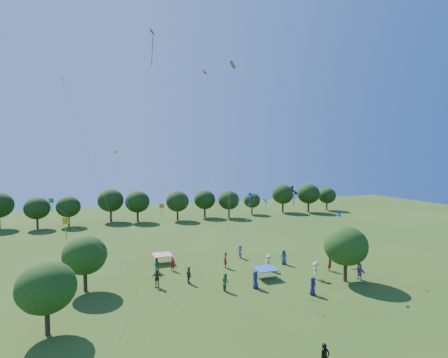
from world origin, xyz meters
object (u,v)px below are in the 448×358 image
at_px(near_tree_north, 85,255).
at_px(near_tree_east, 346,246).
at_px(pirate_kite, 294,192).
at_px(man_in_black, 325,358).
at_px(tent_blue, 265,269).
at_px(tent_red_stripe, 162,255).
at_px(near_tree_west, 46,287).
at_px(red_high_kite, 160,78).

bearing_deg(near_tree_north, near_tree_east, -14.06).
bearing_deg(pirate_kite, man_in_black, -115.74).
xyz_separation_m(tent_blue, pirate_kite, (4.72, 2.18, 8.01)).
height_order(tent_red_stripe, pirate_kite, pirate_kite).
relative_size(near_tree_north, tent_red_stripe, 2.49).
height_order(near_tree_east, tent_red_stripe, near_tree_east).
xyz_separation_m(tent_red_stripe, pirate_kite, (14.23, -7.07, 8.01)).
relative_size(near_tree_west, near_tree_north, 1.00).
height_order(man_in_black, pirate_kite, pirate_kite).
xyz_separation_m(near_tree_west, near_tree_east, (28.02, 1.63, 0.24)).
xyz_separation_m(near_tree_north, tent_red_stripe, (8.65, 6.53, -2.53)).
height_order(near_tree_west, pirate_kite, pirate_kite).
height_order(near_tree_east, pirate_kite, pirate_kite).
bearing_deg(tent_blue, near_tree_north, 171.48).
bearing_deg(tent_red_stripe, pirate_kite, -26.43).
bearing_deg(red_high_kite, near_tree_east, -23.32).
distance_m(near_tree_north, pirate_kite, 23.53).
distance_m(near_tree_north, man_in_black, 23.65).
relative_size(near_tree_west, tent_blue, 2.48).
bearing_deg(tent_blue, near_tree_east, -26.31).
height_order(tent_blue, red_high_kite, red_high_kite).
bearing_deg(near_tree_west, tent_blue, 14.59).
bearing_deg(pirate_kite, red_high_kite, 173.10).
relative_size(tent_blue, red_high_kite, 0.09).
height_order(tent_red_stripe, man_in_black, man_in_black).
bearing_deg(pirate_kite, tent_blue, -155.25).
relative_size(man_in_black, pirate_kite, 0.21).
height_order(near_tree_west, tent_blue, near_tree_west).
distance_m(near_tree_west, tent_red_stripe, 18.45).
relative_size(tent_red_stripe, pirate_kite, 0.26).
distance_m(near_tree_east, tent_blue, 8.81).
bearing_deg(near_tree_west, near_tree_north, 73.68).
xyz_separation_m(near_tree_east, pirate_kite, (-2.78, 5.88, 5.27)).
height_order(near_tree_north, man_in_black, near_tree_north).
bearing_deg(tent_blue, red_high_kite, 158.93).
bearing_deg(near_tree_north, near_tree_west, -106.32).
height_order(near_tree_east, man_in_black, near_tree_east).
bearing_deg(near_tree_west, pirate_kite, 16.59).
relative_size(pirate_kite, red_high_kite, 0.33).
xyz_separation_m(man_in_black, red_high_kite, (-6.31, 20.11, 20.53)).
bearing_deg(pirate_kite, tent_red_stripe, 153.57).
bearing_deg(pirate_kite, near_tree_north, 178.64).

